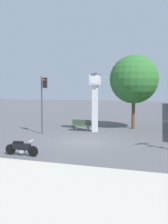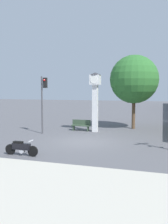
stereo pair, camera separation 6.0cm
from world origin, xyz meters
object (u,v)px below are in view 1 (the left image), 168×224
(motorcycle, at_px, (21,148))
(traffic_light, at_px, (43,95))
(clock_tower, at_px, (95,93))
(street_tree, at_px, (134,79))
(bench, at_px, (81,125))

(motorcycle, height_order, traffic_light, traffic_light)
(clock_tower, distance_m, traffic_light, 4.19)
(street_tree, bearing_deg, traffic_light, -144.43)
(street_tree, bearing_deg, motorcycle, -113.02)
(clock_tower, distance_m, street_tree, 4.02)
(motorcycle, distance_m, clock_tower, 9.01)
(motorcycle, distance_m, street_tree, 12.54)
(motorcycle, bearing_deg, clock_tower, 77.73)
(clock_tower, xyz_separation_m, bench, (-1.27, 0.14, -2.69))
(bench, bearing_deg, motorcycle, -93.60)
(clock_tower, bearing_deg, traffic_light, -150.42)
(bench, bearing_deg, street_tree, 30.56)
(motorcycle, bearing_deg, traffic_light, 106.10)
(motorcycle, height_order, bench, bench)
(clock_tower, xyz_separation_m, traffic_light, (-3.64, -2.07, -0.10))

